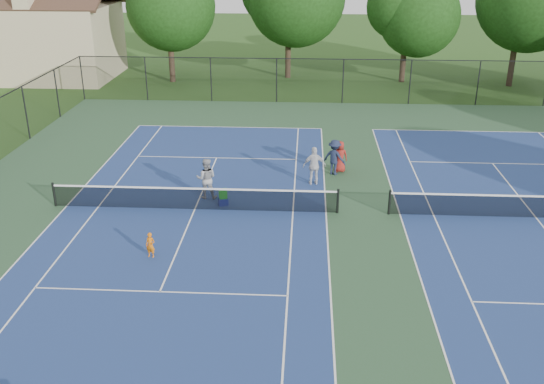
# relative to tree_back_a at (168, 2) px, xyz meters

# --- Properties ---
(ground) EXTENTS (140.00, 140.00, 0.00)m
(ground) POSITION_rel_tree_back_a_xyz_m (13.00, -24.00, -6.04)
(ground) COLOR #234716
(ground) RESTS_ON ground
(court_pad) EXTENTS (36.00, 36.00, 0.01)m
(court_pad) POSITION_rel_tree_back_a_xyz_m (13.00, -24.00, -6.03)
(court_pad) COLOR #2B4D2C
(court_pad) RESTS_ON ground
(tennis_court_left) EXTENTS (12.00, 23.83, 1.07)m
(tennis_court_left) POSITION_rel_tree_back_a_xyz_m (6.00, -24.00, -5.94)
(tennis_court_left) COLOR navy
(tennis_court_left) RESTS_ON ground
(tennis_court_right) EXTENTS (12.00, 23.83, 1.07)m
(tennis_court_right) POSITION_rel_tree_back_a_xyz_m (20.00, -24.00, -5.94)
(tennis_court_right) COLOR navy
(tennis_court_right) RESTS_ON ground
(perimeter_fence) EXTENTS (36.08, 36.08, 3.02)m
(perimeter_fence) POSITION_rel_tree_back_a_xyz_m (13.00, -24.00, -4.44)
(perimeter_fence) COLOR black
(perimeter_fence) RESTS_ON ground
(tree_back_a) EXTENTS (6.80, 6.80, 9.15)m
(tree_back_a) POSITION_rel_tree_back_a_xyz_m (0.00, 0.00, 0.00)
(tree_back_a) COLOR #2D2116
(tree_back_a) RESTS_ON ground
(tree_back_c) EXTENTS (6.00, 6.00, 8.40)m
(tree_back_c) POSITION_rel_tree_back_a_xyz_m (18.00, 1.00, -0.56)
(tree_back_c) COLOR #2D2116
(tree_back_c) RESTS_ON ground
(clapboard_house) EXTENTS (10.80, 8.10, 7.65)m
(clapboard_house) POSITION_rel_tree_back_a_xyz_m (-10.00, 1.00, -2.95)
(clapboard_house) COLOR tan
(clapboard_house) RESTS_ON ground
(child_player) EXTENTS (0.38, 0.29, 0.94)m
(child_player) POSITION_rel_tree_back_a_xyz_m (5.17, -28.12, -5.57)
(child_player) COLOR orange
(child_player) RESTS_ON ground
(instructor) EXTENTS (0.91, 0.73, 1.81)m
(instructor) POSITION_rel_tree_back_a_xyz_m (6.32, -22.73, -5.13)
(instructor) COLOR #9B9B9E
(instructor) RESTS_ON ground
(bystander_a) EXTENTS (1.10, 0.56, 1.79)m
(bystander_a) POSITION_rel_tree_back_a_xyz_m (11.00, -20.87, -5.14)
(bystander_a) COLOR silver
(bystander_a) RESTS_ON ground
(bystander_b) EXTENTS (1.28, 1.09, 1.72)m
(bystander_b) POSITION_rel_tree_back_a_xyz_m (11.96, -19.55, -5.18)
(bystander_b) COLOR #1B233C
(bystander_b) RESTS_ON ground
(bystander_c) EXTENTS (0.82, 0.60, 1.53)m
(bystander_c) POSITION_rel_tree_back_a_xyz_m (12.24, -19.17, -5.27)
(bystander_c) COLOR maroon
(bystander_c) RESTS_ON ground
(ball_crate) EXTENTS (0.47, 0.41, 0.33)m
(ball_crate) POSITION_rel_tree_back_a_xyz_m (7.13, -23.47, -5.87)
(ball_crate) COLOR navy
(ball_crate) RESTS_ON ground
(ball_hopper) EXTENTS (0.40, 0.35, 0.39)m
(ball_hopper) POSITION_rel_tree_back_a_xyz_m (7.13, -23.47, -5.51)
(ball_hopper) COLOR #1B9C21
(ball_hopper) RESTS_ON ball_crate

